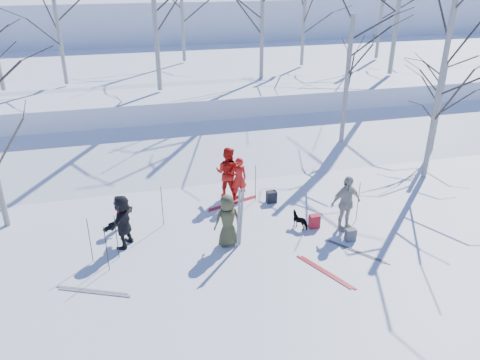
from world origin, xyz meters
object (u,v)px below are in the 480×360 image
object	(u,v)px
skier_cream_east	(346,203)
dog	(300,220)
backpack_grey	(351,235)
skier_olive_center	(227,221)
skier_redor_behind	(228,172)
backpack_dark	(271,197)
backpack_red	(314,221)
skier_red_seated	(121,216)
skier_grey_west	(123,221)
skier_red_north	(239,179)

from	to	relation	value
skier_cream_east	dog	size ratio (longest dim) A/B	2.86
backpack_grey	dog	bearing A→B (deg)	137.44
backpack_grey	skier_olive_center	bearing A→B (deg)	168.66
skier_redor_behind	backpack_dark	size ratio (longest dim) A/B	4.58
backpack_grey	backpack_red	bearing A→B (deg)	126.98
skier_redor_behind	skier_red_seated	distance (m)	3.93
skier_red_seated	dog	xyz separation A→B (m)	(5.35, -1.33, -0.19)
skier_grey_west	skier_red_north	bearing A→B (deg)	147.66
dog	backpack_red	size ratio (longest dim) A/B	1.47
skier_grey_west	backpack_dark	size ratio (longest dim) A/B	4.02
backpack_red	skier_olive_center	bearing A→B (deg)	-174.63
skier_olive_center	skier_red_north	world-z (taller)	skier_olive_center
dog	backpack_red	xyz separation A→B (m)	(0.43, -0.09, -0.05)
skier_olive_center	backpack_red	size ratio (longest dim) A/B	3.78
skier_cream_east	backpack_grey	size ratio (longest dim) A/B	4.63
backpack_grey	skier_red_seated	bearing A→B (deg)	159.80
dog	backpack_grey	distance (m)	1.59
skier_cream_east	backpack_red	world-z (taller)	skier_cream_east
skier_grey_west	skier_cream_east	bearing A→B (deg)	114.41
skier_olive_center	skier_redor_behind	xyz separation A→B (m)	(0.71, 3.01, 0.12)
skier_red_north	skier_grey_west	size ratio (longest dim) A/B	0.97
skier_red_north	backpack_red	world-z (taller)	skier_red_north
dog	skier_red_seated	bearing A→B (deg)	-50.05
backpack_grey	backpack_dark	distance (m)	3.28
skier_olive_center	skier_red_seated	bearing A→B (deg)	-37.09
skier_cream_east	skier_red_north	bearing A→B (deg)	125.06
skier_red_north	skier_redor_behind	xyz separation A→B (m)	(-0.31, 0.32, 0.13)
backpack_red	skier_cream_east	bearing A→B (deg)	-18.64
backpack_grey	skier_grey_west	bearing A→B (deg)	167.64
skier_red_seated	skier_grey_west	size ratio (longest dim) A/B	0.56
skier_cream_east	backpack_grey	xyz separation A→B (m)	(-0.11, -0.69, -0.69)
backpack_grey	backpack_dark	world-z (taller)	backpack_dark
skier_redor_behind	backpack_grey	distance (m)	4.75
skier_cream_east	skier_olive_center	bearing A→B (deg)	170.44
skier_grey_west	backpack_grey	size ratio (longest dim) A/B	4.23
skier_olive_center	backpack_dark	xyz separation A→B (m)	(2.06, 2.21, -0.59)
skier_red_seated	skier_grey_west	world-z (taller)	skier_grey_west
backpack_red	backpack_grey	xyz separation A→B (m)	(0.74, -0.98, -0.02)
skier_redor_behind	backpack_grey	world-z (taller)	skier_redor_behind
skier_grey_west	backpack_red	xyz separation A→B (m)	(5.72, -0.43, -0.59)
skier_redor_behind	skier_red_seated	bearing A→B (deg)	52.30
skier_grey_west	backpack_red	size ratio (longest dim) A/B	3.83
skier_grey_west	dog	world-z (taller)	skier_grey_west
skier_olive_center	backpack_red	world-z (taller)	skier_olive_center
skier_olive_center	skier_cream_east	bearing A→B (deg)	172.22
skier_red_north	backpack_red	size ratio (longest dim) A/B	3.73
skier_red_north	backpack_grey	world-z (taller)	skier_red_north
skier_cream_east	dog	world-z (taller)	skier_cream_east
skier_olive_center	skier_redor_behind	world-z (taller)	skier_redor_behind
skier_olive_center	backpack_red	bearing A→B (deg)	177.93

